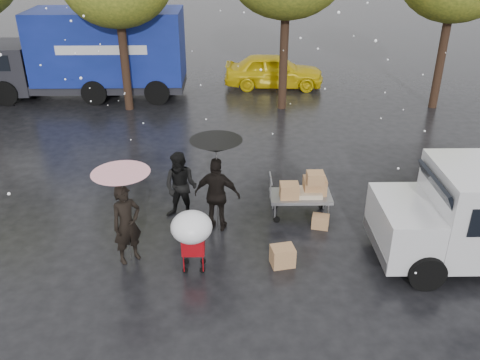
{
  "coord_description": "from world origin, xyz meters",
  "views": [
    {
      "loc": [
        0.49,
        -9.13,
        6.6
      ],
      "look_at": [
        0.68,
        1.0,
        1.41
      ],
      "focal_mm": 38.0,
      "sensor_mm": 36.0,
      "label": 1
    }
  ],
  "objects_px": {
    "person_pink": "(127,224)",
    "yellow_taxi": "(274,71)",
    "blue_truck": "(89,54)",
    "vendor_cart": "(304,190)",
    "person_black": "(217,195)",
    "shopping_cart": "(192,230)"
  },
  "relations": [
    {
      "from": "person_pink",
      "to": "yellow_taxi",
      "type": "relative_size",
      "value": 0.42
    },
    {
      "from": "person_pink",
      "to": "blue_truck",
      "type": "height_order",
      "value": "blue_truck"
    },
    {
      "from": "vendor_cart",
      "to": "yellow_taxi",
      "type": "bearing_deg",
      "value": 89.37
    },
    {
      "from": "person_black",
      "to": "vendor_cart",
      "type": "relative_size",
      "value": 1.21
    },
    {
      "from": "person_black",
      "to": "yellow_taxi",
      "type": "bearing_deg",
      "value": -89.15
    },
    {
      "from": "person_pink",
      "to": "person_black",
      "type": "xyz_separation_m",
      "value": [
        1.88,
        1.21,
        0.02
      ]
    },
    {
      "from": "person_black",
      "to": "vendor_cart",
      "type": "xyz_separation_m",
      "value": [
        2.12,
        0.57,
        -0.2
      ]
    },
    {
      "from": "yellow_taxi",
      "to": "vendor_cart",
      "type": "bearing_deg",
      "value": -177.54
    },
    {
      "from": "person_pink",
      "to": "vendor_cart",
      "type": "height_order",
      "value": "person_pink"
    },
    {
      "from": "person_black",
      "to": "blue_truck",
      "type": "bearing_deg",
      "value": -50.83
    },
    {
      "from": "blue_truck",
      "to": "yellow_taxi",
      "type": "bearing_deg",
      "value": 8.52
    },
    {
      "from": "yellow_taxi",
      "to": "shopping_cart",
      "type": "bearing_deg",
      "value": 171.6
    },
    {
      "from": "person_black",
      "to": "blue_truck",
      "type": "relative_size",
      "value": 0.22
    },
    {
      "from": "vendor_cart",
      "to": "blue_truck",
      "type": "height_order",
      "value": "blue_truck"
    },
    {
      "from": "blue_truck",
      "to": "yellow_taxi",
      "type": "height_order",
      "value": "blue_truck"
    },
    {
      "from": "person_pink",
      "to": "blue_truck",
      "type": "relative_size",
      "value": 0.22
    },
    {
      "from": "person_black",
      "to": "vendor_cart",
      "type": "bearing_deg",
      "value": -153.26
    },
    {
      "from": "yellow_taxi",
      "to": "blue_truck",
      "type": "bearing_deg",
      "value": 101.61
    },
    {
      "from": "shopping_cart",
      "to": "person_pink",
      "type": "bearing_deg",
      "value": 160.63
    },
    {
      "from": "person_black",
      "to": "yellow_taxi",
      "type": "distance_m",
      "value": 11.85
    },
    {
      "from": "person_black",
      "to": "blue_truck",
      "type": "xyz_separation_m",
      "value": [
        -5.44,
        10.48,
        0.84
      ]
    },
    {
      "from": "blue_truck",
      "to": "vendor_cart",
      "type": "bearing_deg",
      "value": -52.68
    }
  ]
}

